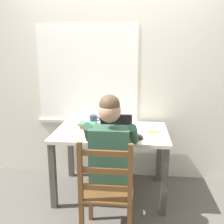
# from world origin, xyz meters

# --- Properties ---
(ground_plane) EXTENTS (8.00, 8.00, 0.00)m
(ground_plane) POSITION_xyz_m (0.00, 0.00, 0.00)
(ground_plane) COLOR #56514C
(back_wall) EXTENTS (6.00, 0.08, 2.60)m
(back_wall) POSITION_xyz_m (-0.01, 0.47, 1.30)
(back_wall) COLOR silver
(back_wall) RESTS_ON ground
(desk) EXTENTS (1.21, 0.79, 0.74)m
(desk) POSITION_xyz_m (0.00, 0.00, 0.63)
(desk) COLOR beige
(desk) RESTS_ON ground
(seated_person) EXTENTS (0.50, 0.60, 1.23)m
(seated_person) POSITION_xyz_m (0.05, -0.47, 0.68)
(seated_person) COLOR #2D5642
(seated_person) RESTS_ON ground
(wooden_chair) EXTENTS (0.42, 0.42, 0.93)m
(wooden_chair) POSITION_xyz_m (0.05, -0.75, 0.45)
(wooden_chair) COLOR brown
(wooden_chair) RESTS_ON ground
(laptop) EXTENTS (0.33, 0.33, 0.22)m
(laptop) POSITION_xyz_m (0.06, -0.18, 0.79)
(laptop) COLOR black
(laptop) RESTS_ON desk
(computer_mouse) EXTENTS (0.06, 0.10, 0.03)m
(computer_mouse) POSITION_xyz_m (0.31, -0.23, 0.75)
(computer_mouse) COLOR black
(computer_mouse) RESTS_ON desk
(coffee_mug_white) EXTENTS (0.12, 0.09, 0.09)m
(coffee_mug_white) POSITION_xyz_m (0.06, 0.19, 0.78)
(coffee_mug_white) COLOR beige
(coffee_mug_white) RESTS_ON desk
(coffee_mug_dark) EXTENTS (0.13, 0.09, 0.10)m
(coffee_mug_dark) POSITION_xyz_m (-0.23, 0.25, 0.79)
(coffee_mug_dark) COLOR #2D384C
(coffee_mug_dark) RESTS_ON desk
(book_stack_main) EXTENTS (0.21, 0.16, 0.07)m
(book_stack_main) POSITION_xyz_m (-0.27, 0.04, 0.77)
(book_stack_main) COLOR white
(book_stack_main) RESTS_ON desk
(paper_pile_near_laptop) EXTENTS (0.26, 0.21, 0.02)m
(paper_pile_near_laptop) POSITION_xyz_m (-0.06, -0.24, 0.74)
(paper_pile_near_laptop) COLOR white
(paper_pile_near_laptop) RESTS_ON desk
(paper_pile_back_corner) EXTENTS (0.25, 0.21, 0.02)m
(paper_pile_back_corner) POSITION_xyz_m (-0.22, -0.17, 0.74)
(paper_pile_back_corner) COLOR white
(paper_pile_back_corner) RESTS_ON desk
(paper_pile_side) EXTENTS (0.25, 0.24, 0.00)m
(paper_pile_side) POSITION_xyz_m (-0.07, 0.15, 0.74)
(paper_pile_side) COLOR white
(paper_pile_side) RESTS_ON desk
(landscape_photo_print) EXTENTS (0.14, 0.11, 0.00)m
(landscape_photo_print) POSITION_xyz_m (0.45, 0.00, 0.74)
(landscape_photo_print) COLOR gold
(landscape_photo_print) RESTS_ON desk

